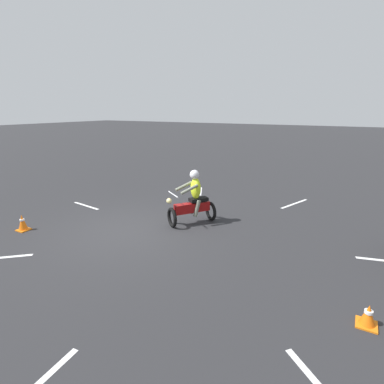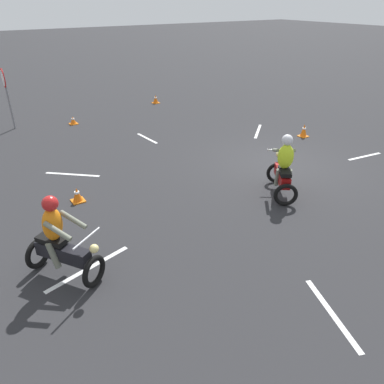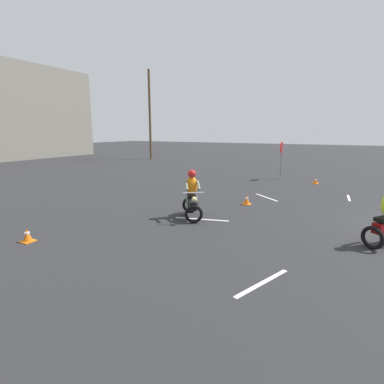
% 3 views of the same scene
% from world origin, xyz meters
% --- Properties ---
extents(ground_plane, '(120.00, 120.00, 0.00)m').
position_xyz_m(ground_plane, '(0.00, 0.00, 0.00)').
color(ground_plane, '#28282B').
extents(motorcycle_rider_foreground, '(1.49, 1.30, 1.66)m').
position_xyz_m(motorcycle_rider_foreground, '(-1.48, 1.35, 0.73)').
color(motorcycle_rider_foreground, black).
rests_on(motorcycle_rider_foreground, ground).
extents(traffic_cone_near_right, '(0.32, 0.32, 0.47)m').
position_xyz_m(traffic_cone_near_right, '(1.37, -2.66, 0.23)').
color(traffic_cone_near_right, orange).
rests_on(traffic_cone_near_right, ground).
extents(traffic_cone_far_right, '(0.32, 0.32, 0.38)m').
position_xyz_m(traffic_cone_far_right, '(1.04, 5.97, 0.18)').
color(traffic_cone_far_right, orange).
rests_on(traffic_cone_far_right, ground).
extents(lane_stripe_w, '(1.58, 0.68, 0.01)m').
position_xyz_m(lane_stripe_w, '(-5.00, 3.67, 0.00)').
color(lane_stripe_w, silver).
rests_on(lane_stripe_w, ground).
extents(lane_stripe_sw, '(1.20, 0.65, 0.01)m').
position_xyz_m(lane_stripe_sw, '(-4.83, -0.15, 0.00)').
color(lane_stripe_sw, silver).
rests_on(lane_stripe_sw, ground).
extents(lane_stripe_s, '(0.28, 1.40, 0.01)m').
position_xyz_m(lane_stripe_s, '(-1.09, -2.85, 0.00)').
color(lane_stripe_s, silver).
rests_on(lane_stripe_s, ground).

